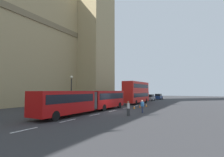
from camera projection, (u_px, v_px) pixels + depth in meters
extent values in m
plane|color=#333335|center=(110.00, 111.00, 24.30)|extent=(160.00, 160.00, 0.00)
cube|color=silver|center=(25.00, 130.00, 12.86)|extent=(2.20, 0.16, 0.01)
cube|color=silver|center=(68.00, 121.00, 16.88)|extent=(2.20, 0.16, 0.01)
cube|color=silver|center=(95.00, 115.00, 20.91)|extent=(2.20, 0.16, 0.01)
cube|color=silver|center=(113.00, 111.00, 24.93)|extent=(2.20, 0.16, 0.01)
cube|color=silver|center=(126.00, 108.00, 28.95)|extent=(2.20, 0.16, 0.01)
cube|color=silver|center=(136.00, 106.00, 32.98)|extent=(2.20, 0.16, 0.01)
cube|color=silver|center=(143.00, 104.00, 37.00)|extent=(2.20, 0.16, 0.01)
cube|color=tan|center=(92.00, 1.00, 49.32)|extent=(9.73, 9.73, 57.08)
cube|color=#B20F0F|center=(106.00, 99.00, 27.18)|extent=(8.07, 2.50, 2.50)
cube|color=black|center=(106.00, 96.00, 27.21)|extent=(7.42, 2.54, 0.90)
cube|color=#B20F0F|center=(65.00, 102.00, 19.34)|extent=(8.07, 2.50, 2.50)
cube|color=black|center=(65.00, 98.00, 19.37)|extent=(7.42, 2.54, 0.90)
cylinder|color=#3F3F3F|center=(89.00, 100.00, 23.26)|extent=(2.38, 2.38, 2.25)
cylinder|color=black|center=(119.00, 105.00, 28.82)|extent=(1.00, 0.30, 1.00)
cylinder|color=black|center=(104.00, 108.00, 24.44)|extent=(1.00, 0.30, 1.00)
cylinder|color=black|center=(55.00, 116.00, 16.60)|extent=(1.00, 0.30, 1.00)
cube|color=red|center=(136.00, 96.00, 39.13)|extent=(10.61, 2.50, 2.40)
cube|color=black|center=(136.00, 95.00, 39.16)|extent=(9.55, 2.54, 0.84)
cube|color=red|center=(136.00, 87.00, 39.29)|extent=(10.40, 2.50, 2.10)
cube|color=black|center=(136.00, 86.00, 39.30)|extent=(9.55, 2.54, 0.84)
cylinder|color=black|center=(146.00, 101.00, 41.49)|extent=(1.00, 0.30, 1.00)
cylinder|color=black|center=(136.00, 102.00, 35.55)|extent=(1.00, 0.30, 1.00)
cube|color=gray|center=(150.00, 98.00, 49.47)|extent=(4.40, 1.80, 0.90)
cube|color=black|center=(150.00, 96.00, 49.35)|extent=(2.46, 1.66, 0.70)
cylinder|color=black|center=(154.00, 100.00, 50.29)|extent=(0.64, 0.30, 0.64)
cylinder|color=black|center=(152.00, 100.00, 47.83)|extent=(0.64, 0.30, 0.64)
cube|color=navy|center=(159.00, 97.00, 57.16)|extent=(4.40, 1.80, 0.90)
cube|color=black|center=(158.00, 95.00, 57.04)|extent=(2.46, 1.66, 0.70)
cylinder|color=black|center=(162.00, 98.00, 57.98)|extent=(0.64, 0.30, 0.64)
cylinder|color=black|center=(160.00, 99.00, 55.52)|extent=(0.64, 0.30, 0.64)
cube|color=black|center=(134.00, 109.00, 27.84)|extent=(0.36, 0.36, 0.03)
cone|color=orange|center=(134.00, 107.00, 27.86)|extent=(0.28, 0.28, 0.55)
cylinder|color=white|center=(134.00, 107.00, 27.86)|extent=(0.17, 0.17, 0.08)
cube|color=black|center=(140.00, 108.00, 29.56)|extent=(0.36, 0.36, 0.03)
cone|color=orange|center=(140.00, 106.00, 29.58)|extent=(0.28, 0.28, 0.55)
cylinder|color=white|center=(140.00, 106.00, 29.58)|extent=(0.17, 0.17, 0.08)
cube|color=black|center=(146.00, 107.00, 31.36)|extent=(0.36, 0.36, 0.03)
cone|color=orange|center=(146.00, 105.00, 31.38)|extent=(0.28, 0.28, 0.55)
cylinder|color=white|center=(146.00, 105.00, 31.39)|extent=(0.17, 0.17, 0.08)
cylinder|color=black|center=(71.00, 109.00, 26.65)|extent=(0.32, 0.32, 0.30)
cylinder|color=black|center=(71.00, 94.00, 26.81)|extent=(0.16, 0.16, 4.80)
sphere|color=beige|center=(71.00, 77.00, 26.99)|extent=(0.44, 0.44, 0.44)
cylinder|color=#333333|center=(127.00, 112.00, 20.10)|extent=(0.16, 0.16, 0.86)
cylinder|color=#333333|center=(129.00, 112.00, 20.12)|extent=(0.16, 0.16, 0.86)
cube|color=silver|center=(128.00, 106.00, 20.16)|extent=(0.47, 0.43, 0.60)
sphere|color=#936B4C|center=(128.00, 102.00, 20.19)|extent=(0.22, 0.22, 0.22)
cylinder|color=#262D4C|center=(143.00, 109.00, 22.93)|extent=(0.16, 0.16, 0.86)
cylinder|color=#262D4C|center=(142.00, 110.00, 22.74)|extent=(0.16, 0.16, 0.86)
cube|color=#3372B2|center=(142.00, 104.00, 22.88)|extent=(0.30, 0.43, 0.60)
sphere|color=beige|center=(142.00, 101.00, 22.91)|extent=(0.22, 0.22, 0.22)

